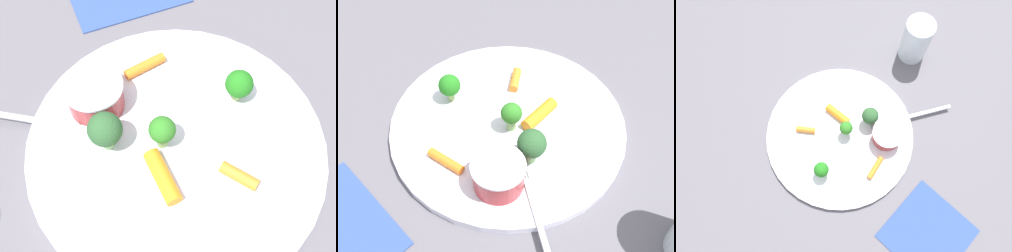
{
  "view_description": "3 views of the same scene",
  "coord_description": "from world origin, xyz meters",
  "views": [
    {
      "loc": [
        0.16,
        0.15,
        0.43
      ],
      "look_at": [
        -0.01,
        -0.02,
        0.02
      ],
      "focal_mm": 47.06,
      "sensor_mm": 36.0,
      "label": 1
    },
    {
      "loc": [
        0.13,
        -0.31,
        0.41
      ],
      "look_at": [
        0.0,
        -0.01,
        0.02
      ],
      "focal_mm": 40.64,
      "sensor_mm": 36.0,
      "label": 2
    },
    {
      "loc": [
        -0.17,
        -0.07,
        0.64
      ],
      "look_at": [
        0.02,
        -0.0,
        0.02
      ],
      "focal_mm": 31.98,
      "sensor_mm": 36.0,
      "label": 3
    }
  ],
  "objects": [
    {
      "name": "broccoli_floret_0",
      "position": [
        -0.09,
        0.01,
        0.04
      ],
      "size": [
        0.03,
        0.03,
        0.04
      ],
      "color": "#91AF60",
      "rests_on": "plate"
    },
    {
      "name": "carrot_stick_2",
      "position": [
        0.04,
        0.02,
        0.02
      ],
      "size": [
        0.04,
        0.06,
        0.02
      ],
      "primitive_type": "cylinder",
      "rotation": [
        1.57,
        0.0,
        5.95
      ],
      "color": "orange",
      "rests_on": "plate"
    },
    {
      "name": "fork",
      "position": [
        0.09,
        -0.13,
        0.01
      ],
      "size": [
        0.11,
        0.16,
        0.0
      ],
      "color": "silver",
      "rests_on": "plate"
    },
    {
      "name": "plate",
      "position": [
        0.0,
        0.0,
        0.01
      ],
      "size": [
        0.32,
        0.32,
        0.01
      ],
      "primitive_type": "cylinder",
      "color": "white",
      "rests_on": "ground_plane"
    },
    {
      "name": "sauce_cup",
      "position": [
        0.03,
        -0.1,
        0.03
      ],
      "size": [
        0.06,
        0.06,
        0.04
      ],
      "color": "maroon",
      "rests_on": "plate"
    },
    {
      "name": "broccoli_floret_1",
      "position": [
        0.01,
        -0.01,
        0.04
      ],
      "size": [
        0.03,
        0.03,
        0.04
      ],
      "color": "#7FA865",
      "rests_on": "plate"
    },
    {
      "name": "carrot_stick_0",
      "position": [
        -0.04,
        -0.1,
        0.02
      ],
      "size": [
        0.05,
        0.02,
        0.01
      ],
      "primitive_type": "cylinder",
      "rotation": [
        1.57,
        0.0,
        4.5
      ],
      "color": "orange",
      "rests_on": "plate"
    },
    {
      "name": "broccoli_floret_2",
      "position": [
        0.05,
        -0.05,
        0.04
      ],
      "size": [
        0.04,
        0.04,
        0.05
      ],
      "color": "#84B675",
      "rests_on": "plate"
    },
    {
      "name": "ground_plane",
      "position": [
        0.0,
        0.0,
        0.0
      ],
      "size": [
        2.4,
        2.4,
        0.0
      ],
      "primitive_type": "plane",
      "color": "#5D5961"
    },
    {
      "name": "carrot_stick_1",
      "position": [
        -0.02,
        0.07,
        0.02
      ],
      "size": [
        0.02,
        0.04,
        0.01
      ],
      "primitive_type": "cylinder",
      "rotation": [
        1.57,
        0.0,
        3.37
      ],
      "color": "orange",
      "rests_on": "plate"
    }
  ]
}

